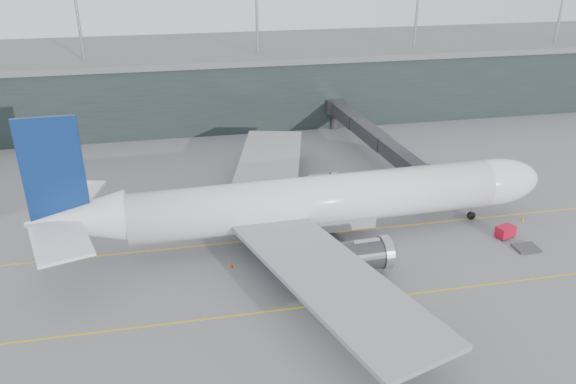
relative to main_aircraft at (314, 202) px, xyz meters
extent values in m
plane|color=slate|center=(-4.46, 4.87, -5.52)|extent=(320.00, 320.00, 0.00)
cube|color=gold|center=(-4.46, 0.87, -5.51)|extent=(160.00, 0.25, 0.02)
cube|color=gold|center=(-4.46, -15.13, -5.51)|extent=(160.00, 0.25, 0.02)
cube|color=gold|center=(0.54, 24.87, -5.51)|extent=(0.25, 60.00, 0.02)
cube|color=#1E2928|center=(-4.46, 62.87, 1.48)|extent=(240.00, 35.00, 14.00)
cube|color=slate|center=(-4.46, 62.87, 9.08)|extent=(240.00, 36.00, 1.20)
cylinder|color=#9E9EA3|center=(-34.46, 52.87, 16.48)|extent=(0.60, 0.60, 14.00)
cylinder|color=#9E9EA3|center=(0.54, 52.87, 16.48)|extent=(0.60, 0.60, 14.00)
cylinder|color=#9E9EA3|center=(35.54, 52.87, 16.48)|extent=(0.60, 0.60, 14.00)
cylinder|color=#9E9EA3|center=(70.54, 52.87, 16.48)|extent=(0.60, 0.60, 14.00)
cylinder|color=white|center=(0.50, 0.02, 0.18)|extent=(49.64, 8.42, 6.66)
ellipsoid|color=white|center=(26.81, 0.96, 0.18)|extent=(14.22, 7.16, 6.66)
cone|color=white|center=(-30.11, -1.07, 0.93)|extent=(12.04, 6.81, 6.40)
cube|color=gray|center=(-0.58, -0.02, -2.40)|extent=(17.38, 5.98, 2.15)
cube|color=black|center=(30.89, 1.10, 1.25)|extent=(2.48, 3.31, 0.86)
cube|color=gray|center=(-2.13, -16.74, -0.90)|extent=(18.85, 32.63, 0.59)
cylinder|color=#323236|center=(3.01, -10.11, -2.72)|extent=(7.65, 4.03, 3.76)
cube|color=gray|center=(-3.32, 16.55, -0.90)|extent=(16.90, 32.58, 0.59)
cylinder|color=#323236|center=(2.28, 10.30, -2.72)|extent=(7.65, 4.03, 3.76)
cube|color=navy|center=(-31.72, -1.13, 7.70)|extent=(7.00, 0.79, 12.90)
cube|color=white|center=(-30.97, -7.02, 1.47)|extent=(8.49, 10.98, 0.38)
cube|color=white|center=(-31.40, 4.79, 1.47)|extent=(7.93, 10.75, 0.38)
cylinder|color=black|center=(24.13, 0.86, -4.93)|extent=(1.20, 0.47, 1.18)
cylinder|color=#9E9EA3|center=(24.13, 0.86, -4.12)|extent=(0.32, 0.32, 2.79)
cylinder|color=black|center=(-3.61, -5.29, -4.82)|extent=(1.42, 0.59, 1.40)
cylinder|color=black|center=(-3.98, 5.02, -4.82)|extent=(1.42, 0.59, 1.40)
cube|color=#2A292E|center=(18.75, 6.10, -0.59)|extent=(3.42, 3.78, 2.76)
cube|color=#2A292E|center=(18.11, 14.26, -0.59)|extent=(3.45, 12.97, 2.47)
cube|color=#2A292E|center=(17.12, 27.04, -0.59)|extent=(3.70, 12.99, 2.56)
cube|color=#2A292E|center=(16.12, 39.82, -0.59)|extent=(3.94, 13.01, 2.66)
cylinder|color=#9E9EA3|center=(18.06, 14.95, -3.65)|extent=(0.49, 0.49, 3.75)
cube|color=#323236|center=(18.06, 14.95, -5.17)|extent=(2.08, 1.63, 0.69)
cylinder|color=#2A292E|center=(18.75, 45.37, -0.59)|extent=(3.94, 3.94, 2.96)
cylinder|color=#2A292E|center=(18.75, 45.37, -3.74)|extent=(1.77, 1.77, 3.55)
cube|color=#B00C24|center=(26.02, -5.11, -4.56)|extent=(2.85, 2.26, 1.47)
cylinder|color=black|center=(25.33, -5.92, -5.29)|extent=(0.48, 0.30, 0.45)
cylinder|color=black|center=(27.06, -5.38, -5.29)|extent=(0.48, 0.30, 0.45)
cylinder|color=black|center=(24.99, -4.84, -5.29)|extent=(0.48, 0.30, 0.45)
cylinder|color=black|center=(26.72, -4.30, -5.29)|extent=(0.48, 0.30, 0.45)
cube|color=#37363B|center=(27.15, -8.56, -5.33)|extent=(3.09, 2.48, 0.31)
cube|color=#323236|center=(-10.96, 15.77, -5.38)|extent=(1.91, 1.57, 0.18)
cube|color=silver|center=(-10.96, 15.77, -4.56)|extent=(1.54, 1.46, 1.37)
cube|color=navy|center=(-10.96, 15.77, -3.85)|extent=(1.59, 1.51, 0.07)
cube|color=#323236|center=(-6.68, 16.65, -5.37)|extent=(2.04, 1.65, 0.20)
cube|color=silver|center=(-6.68, 16.65, -4.47)|extent=(1.64, 1.54, 1.50)
cube|color=navy|center=(-6.68, 16.65, -3.68)|extent=(1.69, 1.59, 0.08)
cube|color=#323236|center=(-2.90, 15.15, -5.38)|extent=(2.08, 1.75, 0.19)
cube|color=#B4B9C1|center=(-2.90, 15.15, -4.52)|extent=(1.69, 1.61, 1.43)
cube|color=navy|center=(-2.90, 15.15, -3.78)|extent=(1.74, 1.66, 0.08)
cone|color=orange|center=(31.30, -1.14, -5.15)|extent=(0.46, 0.46, 0.73)
cone|color=#E0430C|center=(5.94, -12.77, -5.20)|extent=(0.39, 0.39, 0.63)
cone|color=#EF380D|center=(6.80, 17.14, -5.12)|extent=(0.50, 0.50, 0.80)
cone|color=#CA4C0B|center=(-11.91, -5.31, -5.13)|extent=(0.49, 0.49, 0.79)
camera|label=1|loc=(-16.68, -65.61, 32.97)|focal=35.00mm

